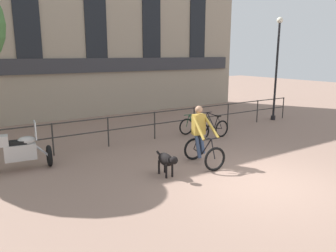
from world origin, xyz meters
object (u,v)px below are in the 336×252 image
parked_bicycle_near_lamp (194,129)px  parked_bicycle_mid_left (213,126)px  cyclist_with_bike (202,139)px  parked_motorcycle (20,151)px  dog (167,160)px  street_lamp (277,64)px

parked_bicycle_near_lamp → parked_bicycle_mid_left: 0.94m
cyclist_with_bike → parked_bicycle_near_lamp: bearing=62.3°
cyclist_with_bike → parked_motorcycle: size_ratio=1.02×
cyclist_with_bike → parked_bicycle_mid_left: 3.69m
cyclist_with_bike → parked_bicycle_mid_left: cyclist_with_bike is taller
cyclist_with_bike → parked_bicycle_near_lamp: size_ratio=1.49×
cyclist_with_bike → parked_bicycle_mid_left: bearing=50.1°
parked_bicycle_near_lamp → parked_bicycle_mid_left: size_ratio=1.02×
parked_bicycle_mid_left → dog: bearing=33.7°
parked_bicycle_near_lamp → street_lamp: bearing=-170.2°
cyclist_with_bike → street_lamp: 8.02m
cyclist_with_bike → dog: 1.45m
parked_bicycle_mid_left → parked_bicycle_near_lamp: bearing=-1.3°
parked_motorcycle → parked_bicycle_near_lamp: 6.23m
dog → parked_motorcycle: size_ratio=0.62×
parked_bicycle_near_lamp → parked_bicycle_mid_left: (0.94, -0.00, -0.00)m
street_lamp → parked_bicycle_near_lamp: bearing=-173.2°
parked_motorcycle → street_lamp: (11.62, 0.86, 2.12)m
cyclist_with_bike → parked_motorcycle: 5.08m
cyclist_with_bike → street_lamp: bearing=30.4°
parked_motorcycle → street_lamp: 11.84m
dog → parked_motorcycle: parked_motorcycle is taller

